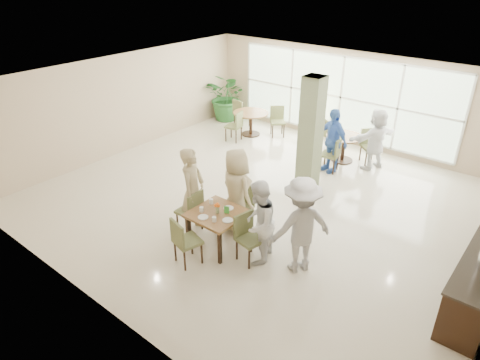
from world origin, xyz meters
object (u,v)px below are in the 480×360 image
Objects in this scene: round_table_left at (251,117)px; round_table_right at (344,142)px; main_table at (218,217)px; teen_left at (193,191)px; adult_a at (332,140)px; adult_standing at (312,112)px; teen_right at (258,223)px; potted_plant at (228,97)px; adult_b at (376,139)px; teen_standing at (301,226)px; teen_far at (237,190)px.

round_table_right is at bearing 0.51° from round_table_left.
teen_left reaches higher than main_table.
adult_standing is (-1.46, 1.45, 0.09)m from adult_a.
teen_right is at bearing -51.08° from round_table_left.
potted_plant reaches higher than main_table.
round_table_right is 0.90m from adult_b.
round_table_right is at bearing -29.15° from teen_left.
teen_standing is (1.62, 0.39, 0.26)m from main_table.
adult_standing is (-1.39, 5.88, 0.30)m from main_table.
potted_plant reaches higher than adult_b.
teen_right is at bearing -109.73° from teen_left.
adult_standing is at bearing 1.02° from potted_plant.
teen_left and teen_standing have the same top height.
teen_standing is 4.98m from adult_b.
main_table is 5.40m from adult_b.
main_table is 0.59× the size of adult_b.
potted_plant is 6.95m from teen_left.
teen_standing is at bearing -50.13° from adult_a.
adult_b is at bearing -5.13° from potted_plant.
teen_standing is (0.73, 0.27, 0.10)m from teen_right.
potted_plant reaches higher than round_table_left.
teen_left reaches higher than teen_right.
main_table is at bearing -71.99° from adult_a.
teen_right is (0.85, -5.11, 0.27)m from round_table_right.
teen_standing is at bearing -44.87° from round_table_left.
teen_left is at bearing 58.55° from teen_far.
teen_standing reaches higher than adult_b.
adult_a is 2.06m from adult_standing.
main_table is at bearing 78.32° from adult_standing.
adult_standing is (-1.29, 5.18, 0.05)m from teen_far.
main_table is 0.81m from teen_left.
main_table is 0.52× the size of adult_standing.
round_table_left is 3.26m from round_table_right.
potted_plant is at bearing -154.48° from teen_right.
teen_standing reaches higher than main_table.
teen_left is at bearing 172.07° from main_table.
teen_left is 1.07× the size of adult_a.
round_table_right is 4.54m from teen_far.
teen_left reaches higher than round_table_left.
potted_plant is 8.34m from teen_standing.
adult_a is at bearing -16.19° from potted_plant.
round_table_right is 0.59× the size of adult_a.
potted_plant is at bearing 128.94° from main_table.
round_table_left is at bearing 5.49° from teen_left.
adult_a is (3.28, -0.76, 0.29)m from round_table_left.
teen_far is 1.08× the size of adult_b.
adult_standing is (-2.28, 5.76, 0.13)m from teen_right.
teen_right is 5.20m from adult_b.
round_table_right is 5.10m from teen_standing.
round_table_right is 0.55× the size of teen_standing.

